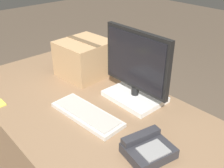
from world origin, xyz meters
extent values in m
cube|color=#8C6B4C|center=(0.00, 0.00, 0.38)|extent=(1.80, 0.90, 0.76)
cube|color=white|center=(0.11, 0.26, 0.77)|extent=(0.33, 0.25, 0.03)
cylinder|color=black|center=(0.11, 0.26, 0.81)|extent=(0.04, 0.04, 0.05)
cube|color=black|center=(0.11, 0.26, 1.01)|extent=(0.46, 0.03, 0.34)
cube|color=black|center=(0.11, 0.24, 1.01)|extent=(0.42, 0.01, 0.30)
cube|color=beige|center=(0.07, -0.07, 0.77)|extent=(0.45, 0.19, 0.02)
cube|color=#B7B2A8|center=(0.07, -0.07, 0.78)|extent=(0.41, 0.15, 0.01)
cube|color=#2D2D33|center=(0.48, -0.04, 0.78)|extent=(0.21, 0.23, 0.05)
cube|color=#2D2D33|center=(0.43, -0.03, 0.82)|extent=(0.08, 0.20, 0.03)
cube|color=gray|center=(0.51, -0.04, 0.81)|extent=(0.12, 0.14, 0.01)
cube|color=tan|center=(-0.35, 0.24, 0.88)|extent=(0.33, 0.34, 0.24)
cube|color=brown|center=(-0.35, 0.24, 1.00)|extent=(0.30, 0.06, 0.00)
camera|label=1|loc=(1.02, -0.74, 1.60)|focal=42.00mm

